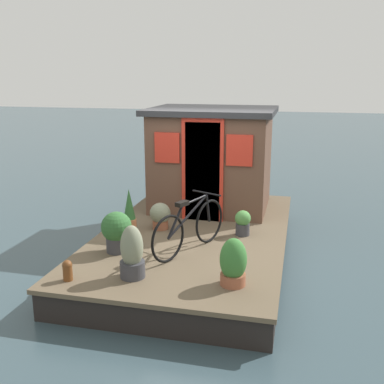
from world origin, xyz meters
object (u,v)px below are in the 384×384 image
at_px(potted_plant_rosemary, 117,230).
at_px(potted_plant_thyme, 243,222).
at_px(potted_plant_succulent, 129,212).
at_px(houseboat_cabin, 212,158).
at_px(potted_plant_lavender, 132,254).
at_px(bicycle, 190,227).
at_px(mooring_bollard, 67,270).
at_px(potted_plant_basil, 233,263).
at_px(potted_plant_mint, 160,215).

distance_m(potted_plant_rosemary, potted_plant_thyme, 2.00).
height_order(potted_plant_rosemary, potted_plant_succulent, potted_plant_succulent).
bearing_deg(houseboat_cabin, potted_plant_lavender, 173.69).
relative_size(bicycle, mooring_bollard, 5.64).
distance_m(potted_plant_succulent, potted_plant_lavender, 1.67).
xyz_separation_m(potted_plant_succulent, potted_plant_basil, (-1.47, -1.88, -0.07)).
bearing_deg(bicycle, potted_plant_succulent, 63.97).
xyz_separation_m(houseboat_cabin, potted_plant_succulent, (-1.75, 0.99, -0.60)).
xyz_separation_m(potted_plant_rosemary, potted_plant_lavender, (-0.75, -0.51, -0.01)).
bearing_deg(houseboat_cabin, bicycle, -176.71).
distance_m(potted_plant_thyme, potted_plant_succulent, 1.80).
bearing_deg(bicycle, potted_plant_basil, -140.40).
distance_m(potted_plant_mint, potted_plant_basil, 2.29).
xyz_separation_m(houseboat_cabin, potted_plant_thyme, (-1.43, -0.78, -0.74)).
bearing_deg(bicycle, houseboat_cabin, 3.29).
relative_size(bicycle, potted_plant_rosemary, 2.51).
bearing_deg(bicycle, mooring_bollard, 135.67).
relative_size(potted_plant_mint, potted_plant_basil, 0.74).
xyz_separation_m(potted_plant_rosemary, potted_plant_basil, (-0.67, -1.77, -0.04)).
bearing_deg(potted_plant_basil, mooring_bollard, 100.00).
relative_size(houseboat_cabin, bicycle, 1.53).
xyz_separation_m(houseboat_cabin, bicycle, (-2.29, -0.13, -0.58)).
relative_size(potted_plant_lavender, mooring_bollard, 2.58).
xyz_separation_m(potted_plant_thyme, potted_plant_mint, (-0.02, 1.35, 0.02)).
bearing_deg(potted_plant_basil, potted_plant_thyme, 3.57).
xyz_separation_m(potted_plant_lavender, potted_plant_mint, (1.84, 0.21, -0.08)).
xyz_separation_m(houseboat_cabin, potted_plant_basil, (-3.21, -0.89, -0.67)).
height_order(potted_plant_thyme, potted_plant_lavender, potted_plant_lavender).
relative_size(houseboat_cabin, potted_plant_basil, 3.83).
relative_size(potted_plant_thyme, potted_plant_basil, 0.68).
xyz_separation_m(bicycle, potted_plant_mint, (0.85, 0.70, -0.14)).
xyz_separation_m(potted_plant_rosemary, potted_plant_thyme, (1.11, -1.66, -0.11)).
xyz_separation_m(potted_plant_succulent, mooring_bollard, (-1.82, 0.12, -0.20)).
height_order(potted_plant_succulent, mooring_bollard, potted_plant_succulent).
height_order(potted_plant_thyme, potted_plant_succulent, potted_plant_succulent).
xyz_separation_m(potted_plant_thyme, potted_plant_basil, (-1.78, -0.11, 0.07)).
height_order(potted_plant_rosemary, potted_plant_mint, potted_plant_rosemary).
bearing_deg(bicycle, potted_plant_lavender, 153.55).
bearing_deg(potted_plant_thyme, potted_plant_mint, 90.75).
distance_m(potted_plant_succulent, potted_plant_mint, 0.52).
relative_size(potted_plant_basil, mooring_bollard, 2.25).
distance_m(bicycle, potted_plant_mint, 1.11).
distance_m(potted_plant_lavender, potted_plant_basil, 1.26).
height_order(bicycle, potted_plant_lavender, bicycle).
distance_m(potted_plant_succulent, mooring_bollard, 1.83).
bearing_deg(potted_plant_thyme, houseboat_cabin, 28.60).
distance_m(houseboat_cabin, potted_plant_thyme, 1.79).
bearing_deg(potted_plant_mint, potted_plant_rosemary, 164.38).
bearing_deg(potted_plant_succulent, mooring_bollard, 176.19).
xyz_separation_m(potted_plant_mint, mooring_bollard, (-2.12, 0.54, -0.09)).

